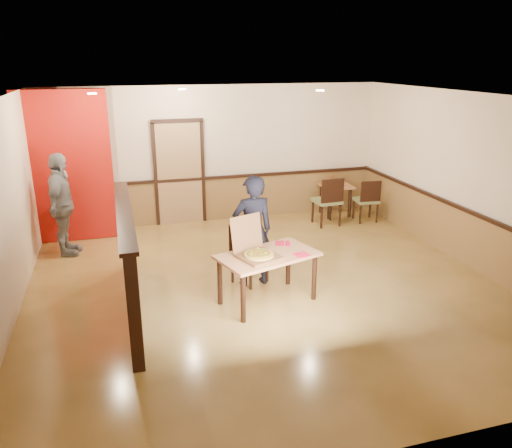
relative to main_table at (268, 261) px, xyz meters
The scene contains 27 objects.
floor 0.79m from the main_table, 74.44° to the left, with size 7.00×7.00×0.00m, color tan.
ceiling 2.24m from the main_table, 74.44° to the left, with size 7.00×7.00×0.00m, color black.
wall_back 4.05m from the main_table, 88.11° to the left, with size 7.00×7.00×0.00m, color #FFE7C7.
wall_left 3.49m from the main_table, behind, with size 7.00×7.00×0.00m, color #FFE7C7.
wall_right 3.74m from the main_table, ahead, with size 7.00×7.00×0.00m, color #FFE7C7.
wainscot_back 3.95m from the main_table, 88.09° to the left, with size 7.00×0.04×0.90m, color olive.
chair_rail_back 3.94m from the main_table, 88.08° to the left, with size 7.00×0.06×0.06m, color black.
wainscot_right 3.64m from the main_table, ahead, with size 0.04×7.00×0.90m, color olive.
chair_rail_right 3.62m from the main_table, ahead, with size 0.06×7.00×0.06m, color black.
back_door 4.01m from the main_table, 99.65° to the left, with size 0.90×0.06×2.10m, color tan.
booth_partition 1.89m from the main_table, behind, with size 0.20×3.10×1.44m.
red_accent_panel 4.51m from the main_table, 128.57° to the left, with size 1.60×0.20×2.78m, color #AD140C.
spot_a 3.81m from the main_table, 133.67° to the left, with size 0.14×0.14×0.02m, color #FFE0B2.
spot_b 3.74m from the main_table, 102.68° to the left, with size 0.14×0.14×0.02m, color #FFE0B2.
spot_c 3.30m from the main_table, 52.16° to the left, with size 0.14×0.14×0.02m, color #FFE0B2.
main_table is the anchor object (origin of this frame).
diner_chair 0.78m from the main_table, 97.50° to the left, with size 0.64×0.64×0.93m.
side_chair_left 3.64m from the main_table, 52.65° to the left, with size 0.53×0.53×1.02m.
side_chair_right 4.25m from the main_table, 43.13° to the left, with size 0.49×0.49×0.91m.
side_table 4.41m from the main_table, 52.98° to the left, with size 0.65×0.65×0.68m.
diner 0.67m from the main_table, 93.61° to the left, with size 0.62×0.41×1.71m, color black.
passerby 3.94m from the main_table, 136.66° to the left, with size 1.06×0.44×1.81m, color gray.
pizza_box 0.25m from the main_table, 163.99° to the right, with size 0.67×0.72×0.53m.
pizza 0.24m from the main_table, 147.10° to the right, with size 0.41×0.41×0.03m, color gold.
napkin_near 0.48m from the main_table, 19.02° to the right, with size 0.23×0.23×0.01m.
napkin_far 0.49m from the main_table, 45.04° to the left, with size 0.26×0.26×0.01m.
condiment 4.51m from the main_table, 54.36° to the left, with size 0.06×0.06×0.15m, color #914E1A.
Camera 1 is at (-2.06, -6.59, 3.32)m, focal length 35.00 mm.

